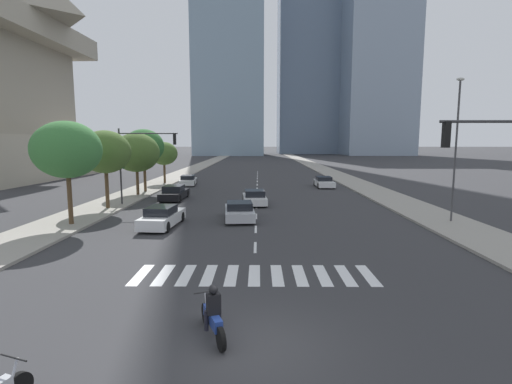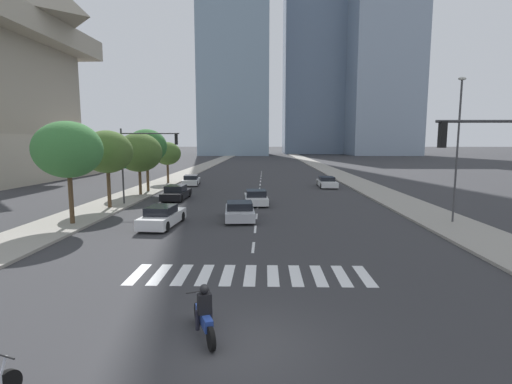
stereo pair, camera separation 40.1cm
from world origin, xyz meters
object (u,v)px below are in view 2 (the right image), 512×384
street_tree_second (107,152)px  street_tree_fourth (147,146)px  sedan_silver_2 (240,211)px  street_lamp_east (458,141)px  sedan_white_3 (256,198)px  motorcycle_lead (204,315)px  street_tree_third (139,153)px  street_tree_fifth (167,154)px  sedan_white_1 (162,217)px  sedan_white_4 (327,182)px  sedan_white_5 (191,180)px  street_tree_nearest (68,150)px  sedan_black_0 (176,193)px  traffic_signal_far (143,152)px

street_tree_second → street_tree_fourth: 9.90m
sedan_silver_2 → street_lamp_east: 14.58m
sedan_white_3 → motorcycle_lead: bearing=173.2°
street_tree_third → street_tree_fifth: street_tree_third is taller
street_tree_second → street_tree_fourth: size_ratio=0.94×
motorcycle_lead → sedan_silver_2: size_ratio=0.47×
sedan_silver_2 → street_tree_second: size_ratio=0.73×
sedan_silver_2 → street_lamp_east: size_ratio=0.48×
sedan_white_1 → street_lamp_east: bearing=-81.8°
motorcycle_lead → street_tree_third: street_tree_third is taller
sedan_white_4 → street_tree_fifth: 19.82m
sedan_white_4 → sedan_white_5: bearing=-95.6°
street_lamp_east → street_tree_nearest: street_lamp_east is taller
sedan_white_3 → street_tree_fifth: street_tree_fifth is taller
sedan_white_1 → sedan_white_4: (13.60, 21.05, -0.05)m
sedan_black_0 → sedan_white_1: size_ratio=1.03×
sedan_silver_2 → street_tree_third: size_ratio=0.74×
street_lamp_east → sedan_white_3: bearing=150.0°
sedan_white_3 → street_tree_nearest: bearing=122.1°
sedan_white_4 → sedan_white_5: 16.26m
street_tree_second → street_tree_fourth: street_tree_fourth is taller
sedan_black_0 → street_tree_nearest: size_ratio=0.75×
street_tree_third → motorcycle_lead: bearing=-68.7°
motorcycle_lead → sedan_silver_2: bearing=-21.6°
sedan_white_5 → traffic_signal_far: 15.41m
street_tree_second → sedan_white_3: bearing=12.9°
street_tree_second → sedan_black_0: bearing=52.1°
sedan_white_3 → street_tree_fourth: bearing=52.8°
sedan_silver_2 → sedan_white_3: (0.96, 6.38, -0.01)m
street_tree_third → sedan_white_3: bearing=-23.1°
sedan_white_1 → sedan_silver_2: sedan_white_1 is taller
sedan_black_0 → sedan_white_1: (1.69, -11.10, -0.00)m
sedan_black_0 → sedan_silver_2: (6.37, -8.95, -0.03)m
sedan_silver_2 → street_lamp_east: bearing=-99.2°
sedan_white_1 → sedan_white_3: 10.23m
sedan_white_5 → street_tree_second: bearing=164.4°
sedan_white_3 → sedan_white_4: sedan_white_3 is taller
traffic_signal_far → street_lamp_east: 23.05m
sedan_silver_2 → street_tree_fourth: 17.69m
motorcycle_lead → sedan_white_5: bearing=-10.4°
motorcycle_lead → street_tree_nearest: bearing=15.9°
sedan_silver_2 → motorcycle_lead: bearing=175.3°
sedan_white_5 → street_tree_nearest: bearing=167.1°
sedan_black_0 → street_tree_fifth: (-4.03, 12.94, 3.17)m
sedan_white_3 → sedan_white_5: bearing=25.4°
sedan_white_5 → sedan_white_4: bearing=-101.0°
street_lamp_east → sedan_black_0: bearing=153.6°
sedan_black_0 → street_tree_nearest: bearing=161.2°
street_lamp_east → street_tree_fourth: street_lamp_east is taller
motorcycle_lead → street_tree_fifth: (-10.47, 37.49, 3.20)m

